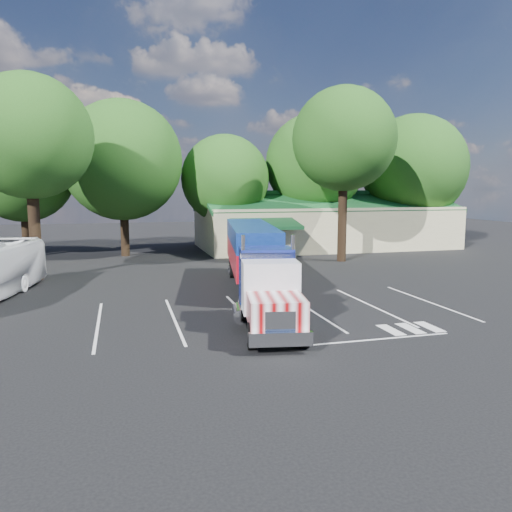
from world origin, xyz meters
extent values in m
plane|color=black|center=(0.00, 0.00, 0.00)|extent=(120.00, 120.00, 0.00)
cube|color=beige|center=(14.00, 18.00, 2.00)|extent=(24.00, 11.00, 4.00)
cube|color=#175127|center=(14.00, 15.60, 4.50)|extent=(24.20, 6.25, 2.10)
cube|color=#175127|center=(14.00, 20.40, 4.50)|extent=(24.20, 6.25, 2.10)
cube|color=beige|center=(6.00, 12.30, 1.40)|extent=(5.00, 2.50, 2.80)
cube|color=#175127|center=(6.00, 11.00, 2.90)|extent=(5.40, 3.19, 0.80)
cylinder|color=black|center=(-13.00, 17.80, 2.00)|extent=(0.70, 0.70, 4.00)
sphere|color=#1A4814|center=(-13.00, 17.80, 7.15)|extent=(8.40, 8.40, 8.40)
cylinder|color=black|center=(-5.00, 16.20, 2.15)|extent=(0.70, 0.70, 4.30)
sphere|color=#1A4814|center=(-5.00, 16.20, 8.05)|extent=(10.00, 10.00, 10.00)
cylinder|color=black|center=(4.00, 17.50, 1.80)|extent=(0.70, 0.70, 3.60)
sphere|color=#1A4814|center=(4.00, 17.50, 6.60)|extent=(8.00, 8.00, 8.00)
cylinder|color=black|center=(13.00, 18.00, 2.25)|extent=(0.70, 0.70, 4.50)
sphere|color=#1A4814|center=(13.00, 18.00, 8.10)|extent=(9.60, 9.60, 9.60)
cylinder|color=black|center=(23.00, 16.80, 1.95)|extent=(0.70, 0.70, 3.90)
sphere|color=#1A4814|center=(23.00, 16.80, 7.80)|extent=(10.40, 10.40, 10.40)
cylinder|color=black|center=(-10.50, 6.00, 3.00)|extent=(0.70, 0.70, 6.00)
sphere|color=#1A4814|center=(-10.50, 6.00, 8.85)|extent=(7.60, 7.60, 7.60)
cylinder|color=black|center=(11.50, 8.50, 3.25)|extent=(0.70, 0.70, 6.50)
sphere|color=#1A4814|center=(11.50, 8.50, 9.50)|extent=(8.00, 8.00, 8.00)
cube|color=black|center=(0.40, -8.50, 0.67)|extent=(1.94, 6.28, 0.22)
cube|color=white|center=(-0.17, -11.78, 0.58)|extent=(2.23, 0.60, 0.49)
cube|color=white|center=(-0.14, -11.61, 1.11)|extent=(1.07, 0.29, 0.80)
cube|color=white|center=(0.03, -10.60, 1.29)|extent=(2.38, 2.45, 1.02)
cube|color=silver|center=(0.34, -8.85, 1.82)|extent=(2.43, 1.78, 2.04)
cube|color=black|center=(0.24, -9.42, 2.27)|extent=(2.03, 0.42, 0.89)
cube|color=white|center=(0.47, -8.11, 2.98)|extent=(2.29, 0.48, 0.22)
cube|color=navy|center=(0.61, -7.27, 2.00)|extent=(2.49, 2.13, 2.40)
cylinder|color=white|center=(-0.53, -7.89, 2.31)|extent=(0.18, 0.18, 3.02)
cylinder|color=white|center=(1.48, -8.24, 2.31)|extent=(0.18, 0.18, 3.02)
cylinder|color=white|center=(-0.77, -8.21, 0.67)|extent=(0.82, 1.50, 0.59)
cylinder|color=white|center=(1.59, -8.62, 0.67)|extent=(0.82, 1.50, 0.59)
cube|color=white|center=(1.93, 0.34, 1.91)|extent=(4.22, 11.60, 1.33)
cube|color=navy|center=(1.93, 0.34, 3.11)|extent=(4.22, 11.60, 1.07)
cube|color=black|center=(2.56, 4.02, 0.76)|extent=(1.58, 3.25, 0.31)
cube|color=black|center=(0.50, -4.28, 0.62)|extent=(0.12, 0.12, 1.24)
cube|color=black|center=(1.72, -4.49, 0.62)|extent=(0.12, 0.12, 1.24)
cube|color=white|center=(2.91, 6.03, 0.40)|extent=(2.12, 0.47, 0.11)
cylinder|color=black|center=(-0.96, -10.88, 0.49)|extent=(0.47, 1.02, 0.98)
cylinder|color=black|center=(0.88, -11.20, 0.49)|extent=(0.47, 1.02, 0.98)
cylinder|color=black|center=(-0.26, -6.85, 0.49)|extent=(0.47, 1.02, 0.98)
cylinder|color=black|center=(1.57, -7.17, 0.49)|extent=(0.47, 1.02, 0.98)
cylinder|color=black|center=(-0.10, -5.89, 0.49)|extent=(0.47, 1.02, 0.98)
cylinder|color=black|center=(1.74, -6.21, 0.49)|extent=(0.47, 1.02, 0.98)
cylinder|color=black|center=(1.52, 3.48, 0.49)|extent=(0.47, 1.02, 0.98)
cylinder|color=black|center=(3.36, 3.16, 0.49)|extent=(0.47, 1.02, 0.98)
cylinder|color=black|center=(1.71, 4.53, 0.49)|extent=(0.47, 1.02, 0.98)
cylinder|color=black|center=(3.54, 4.21, 0.49)|extent=(0.47, 1.02, 0.98)
imported|color=black|center=(1.60, -4.42, 0.91)|extent=(0.65, 0.78, 1.82)
imported|color=black|center=(1.80, 3.81, 0.46)|extent=(1.19, 1.86, 0.92)
imported|color=#B5B9BD|center=(5.15, 13.87, 0.79)|extent=(4.98, 2.30, 1.58)
camera|label=1|loc=(-5.34, -27.50, 5.67)|focal=35.00mm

